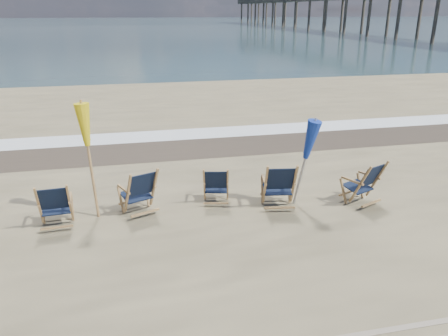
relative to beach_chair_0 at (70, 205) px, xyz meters
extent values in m
plane|color=#324B53|center=(3.18, 126.14, -0.51)|extent=(400.00, 400.00, 0.00)
cube|color=silver|center=(3.18, 6.44, -0.50)|extent=(200.00, 1.40, 0.01)
cube|color=#42362A|center=(3.18, 4.94, -0.50)|extent=(200.00, 2.60, 0.00)
cylinder|color=#AD824D|center=(0.43, 0.42, 0.69)|extent=(0.06, 0.06, 2.39)
cone|color=yellow|center=(0.43, 0.42, 1.41)|extent=(0.30, 0.30, 0.85)
cylinder|color=#A5A5AD|center=(4.86, 0.00, 0.48)|extent=(0.06, 0.06, 1.98)
cone|color=#163298|center=(4.86, 0.00, 1.00)|extent=(0.30, 0.30, 0.85)
camera|label=1|loc=(1.28, -8.29, 3.61)|focal=35.00mm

